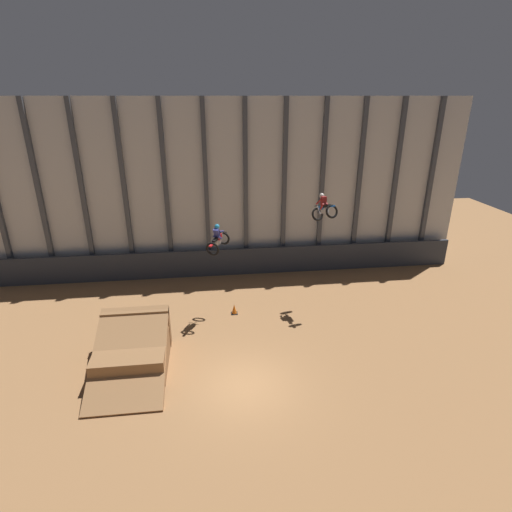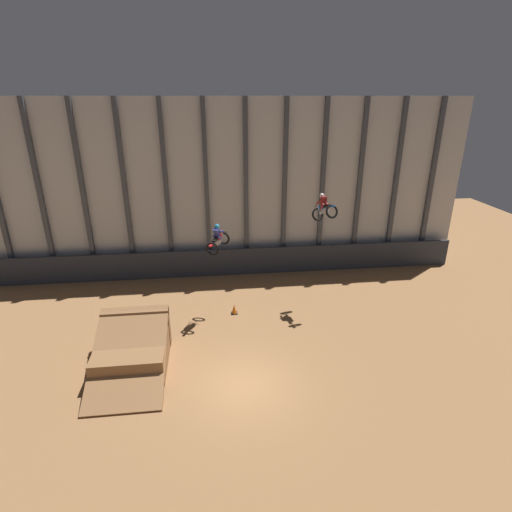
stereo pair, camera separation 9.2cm
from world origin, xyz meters
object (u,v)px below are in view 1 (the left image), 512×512
at_px(rider_bike_left_air, 218,240).
at_px(rider_bike_right_air, 324,209).
at_px(dirt_ramp, 133,349).
at_px(hay_bale_trackside, 122,335).
at_px(traffic_cone_near_ramp, 234,309).

relative_size(rider_bike_left_air, rider_bike_right_air, 0.99).
bearing_deg(rider_bike_right_air, dirt_ramp, -172.90).
distance_m(rider_bike_right_air, hay_bale_trackside, 12.29).
bearing_deg(rider_bike_left_air, rider_bike_right_air, 30.78).
relative_size(rider_bike_right_air, traffic_cone_near_ramp, 3.12).
height_order(dirt_ramp, hay_bale_trackside, dirt_ramp).
distance_m(rider_bike_left_air, traffic_cone_near_ramp, 4.22).
bearing_deg(dirt_ramp, hay_bale_trackside, 114.68).
xyz_separation_m(rider_bike_right_air, hay_bale_trackside, (-10.72, -2.47, -5.47)).
xyz_separation_m(rider_bike_left_air, rider_bike_right_air, (5.74, 0.52, 1.32)).
xyz_separation_m(rider_bike_left_air, traffic_cone_near_ramp, (0.77, -0.04, -4.15)).
bearing_deg(hay_bale_trackside, dirt_ramp, -65.32).
height_order(dirt_ramp, rider_bike_right_air, rider_bike_right_air).
height_order(rider_bike_left_air, hay_bale_trackside, rider_bike_left_air).
bearing_deg(rider_bike_right_air, traffic_cone_near_ramp, 169.11).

